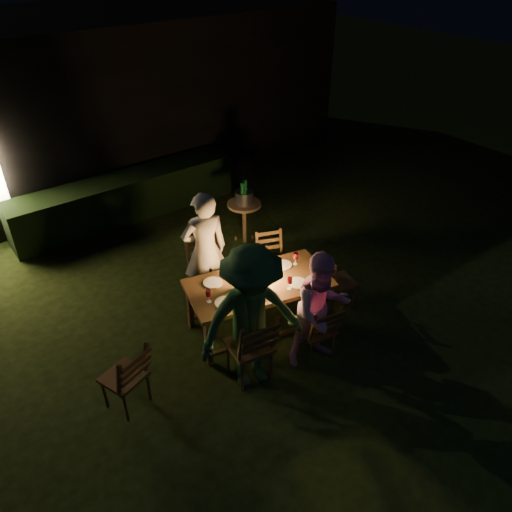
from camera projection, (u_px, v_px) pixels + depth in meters
garden_envelope at (91, 97)px, 10.39m from camera, size 40.00×40.00×3.20m
dining_table at (259, 287)px, 6.47m from camera, size 2.01×1.32×0.77m
chair_near_left at (250, 357)px, 5.94m from camera, size 0.55×0.58×1.08m
chair_near_right at (316, 338)px, 6.26m from camera, size 0.47×0.50×0.93m
chair_far_left at (208, 285)px, 7.12m from camera, size 0.59×0.62×1.07m
chair_far_right at (272, 271)px, 7.47m from camera, size 0.53×0.55×0.91m
chair_end at (338, 289)px, 7.11m from camera, size 0.52×0.49×0.89m
chair_spare at (127, 386)px, 5.60m from camera, size 0.56×0.58×0.97m
person_house_side at (205, 251)px, 6.84m from camera, size 0.72×0.56×1.76m
person_opp_right at (321, 310)px, 5.94m from camera, size 0.88×0.75×1.56m
person_opp_left at (251, 320)px, 5.56m from camera, size 1.36×0.97×1.90m
lantern at (261, 269)px, 6.40m from camera, size 0.16×0.16×0.35m
plate_far_left at (213, 283)px, 6.41m from camera, size 0.25×0.25×0.01m
plate_near_left at (225, 303)px, 6.08m from camera, size 0.25×0.25×0.01m
plate_far_right at (283, 265)px, 6.74m from camera, size 0.25×0.25×0.01m
plate_near_right at (298, 283)px, 6.41m from camera, size 0.25×0.25×0.01m
wineglass_a at (229, 270)px, 6.49m from camera, size 0.06×0.06×0.18m
wineglass_b at (209, 296)px, 6.05m from camera, size 0.06×0.06×0.18m
wineglass_c at (290, 283)px, 6.27m from camera, size 0.06×0.06×0.18m
wineglass_d at (296, 259)px, 6.72m from camera, size 0.06×0.06×0.18m
wineglass_e at (261, 292)px, 6.12m from camera, size 0.06×0.06×0.18m
bottle_table at (241, 278)px, 6.27m from camera, size 0.07×0.07×0.28m
napkin_left at (258, 299)px, 6.13m from camera, size 0.18×0.14×0.01m
napkin_right at (308, 285)px, 6.38m from camera, size 0.18×0.14×0.01m
phone at (222, 308)px, 5.99m from camera, size 0.14×0.07×0.01m
side_table at (244, 208)px, 8.29m from camera, size 0.56×0.56×0.76m
ice_bucket at (244, 197)px, 8.18m from camera, size 0.30×0.30×0.22m
bottle_bucket_a at (243, 196)px, 8.10m from camera, size 0.07×0.07×0.32m
bottle_bucket_b at (245, 193)px, 8.21m from camera, size 0.07×0.07×0.32m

